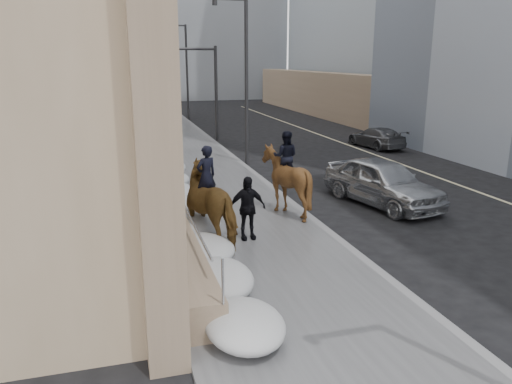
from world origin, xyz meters
TOP-DOWN VIEW (x-y plane):
  - ground at (0.00, 0.00)m, footprint 140.00×140.00m
  - sidewalk at (0.00, 10.00)m, footprint 5.00×80.00m
  - curb at (2.62, 10.00)m, footprint 0.24×80.00m
  - lane_line at (10.50, 10.00)m, footprint 0.15×70.00m
  - bg_building_far at (-6.00, 72.00)m, footprint 24.00×12.00m
  - streetlight_mid at (2.74, 14.00)m, footprint 1.71×0.24m
  - streetlight_far at (2.74, 34.00)m, footprint 1.71×0.24m
  - traffic_signal at (2.07, 22.00)m, footprint 4.10×0.22m
  - snow_bank at (-1.42, 8.11)m, footprint 1.70×18.10m
  - mounted_horse_left at (-0.91, 3.16)m, footprint 2.19×2.94m
  - mounted_horse_right at (1.93, 5.30)m, footprint 2.48×2.60m
  - pedestrian at (0.04, 3.23)m, footprint 1.11×0.48m
  - car_silver at (5.83, 5.69)m, footprint 3.08×5.35m
  - car_grey at (11.70, 16.69)m, footprint 2.24×4.43m

SIDE VIEW (x-z plane):
  - ground at x=0.00m, z-range 0.00..0.00m
  - lane_line at x=10.50m, z-range 0.00..0.01m
  - sidewalk at x=0.00m, z-range 0.00..0.12m
  - curb at x=2.62m, z-range 0.00..0.12m
  - snow_bank at x=-1.42m, z-range 0.09..0.85m
  - car_grey at x=11.70m, z-range 0.00..1.23m
  - car_silver at x=5.83m, z-range 0.00..1.71m
  - pedestrian at x=0.04m, z-range 0.12..1.99m
  - mounted_horse_left at x=-0.91m, z-range -0.10..2.69m
  - mounted_horse_right at x=1.93m, z-range -0.06..2.72m
  - traffic_signal at x=2.07m, z-range 1.00..7.00m
  - streetlight_mid at x=2.74m, z-range 0.58..8.58m
  - streetlight_far at x=2.74m, z-range 0.58..8.58m
  - bg_building_far at x=-6.00m, z-range 0.00..20.00m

